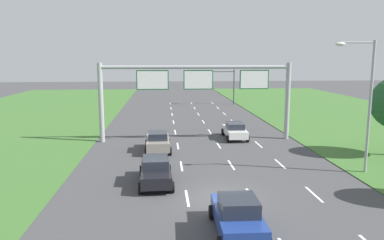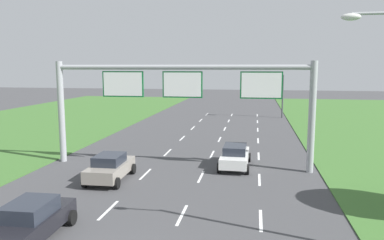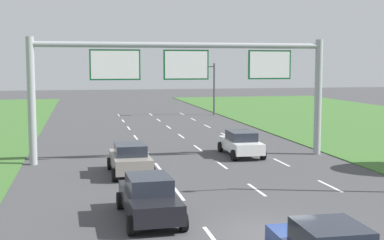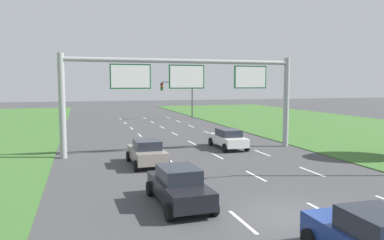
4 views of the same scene
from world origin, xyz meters
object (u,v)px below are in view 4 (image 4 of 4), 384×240
at_px(car_far_ahead, 179,186).
at_px(traffic_light_mast, 179,92).
at_px(sign_gantry, 186,84).
at_px(car_near_red, 228,138).
at_px(car_mid_lane, 147,152).

relative_size(car_far_ahead, traffic_light_mast, 0.79).
relative_size(sign_gantry, traffic_light_mast, 3.08).
relative_size(car_far_ahead, sign_gantry, 0.26).
xyz_separation_m(car_far_ahead, traffic_light_mast, (9.96, 37.55, 3.08)).
xyz_separation_m(car_near_red, car_far_ahead, (-7.12, -12.06, 0.02)).
xyz_separation_m(car_near_red, traffic_light_mast, (2.84, 25.49, 3.09)).
xyz_separation_m(car_mid_lane, sign_gantry, (3.53, 3.75, 4.14)).
bearing_deg(traffic_light_mast, car_far_ahead, -104.85).
bearing_deg(car_mid_lane, car_far_ahead, -91.58).
distance_m(car_mid_lane, sign_gantry, 6.61).
bearing_deg(car_near_red, car_far_ahead, -119.63).
bearing_deg(traffic_light_mast, car_mid_lane, -108.48).
height_order(car_near_red, car_mid_lane, car_mid_lane).
height_order(car_near_red, traffic_light_mast, traffic_light_mast).
distance_m(car_far_ahead, traffic_light_mast, 38.97).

